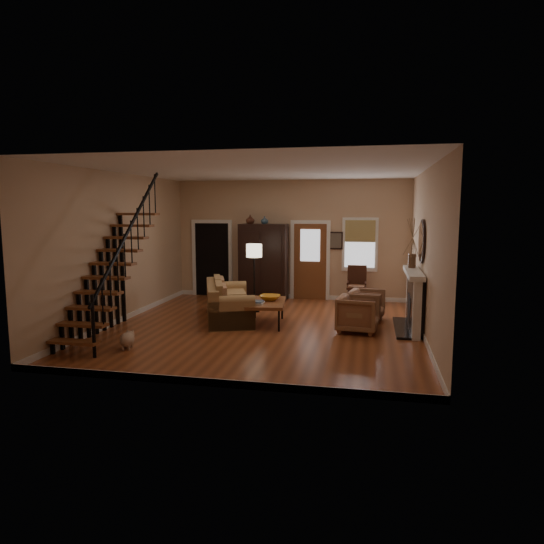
% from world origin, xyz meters
% --- Properties ---
extents(room, '(7.00, 7.33, 3.30)m').
position_xyz_m(room, '(-0.41, 1.76, 1.51)').
color(room, brown).
rests_on(room, ground).
extents(staircase, '(0.94, 2.80, 3.20)m').
position_xyz_m(staircase, '(-2.78, -1.30, 1.60)').
color(staircase, brown).
rests_on(staircase, ground).
extents(fireplace, '(0.33, 1.95, 2.30)m').
position_xyz_m(fireplace, '(3.13, 0.50, 0.74)').
color(fireplace, black).
rests_on(fireplace, ground).
extents(armoire, '(1.30, 0.60, 2.10)m').
position_xyz_m(armoire, '(-0.70, 3.15, 1.05)').
color(armoire, black).
rests_on(armoire, ground).
extents(vase_a, '(0.24, 0.24, 0.25)m').
position_xyz_m(vase_a, '(-1.05, 3.05, 2.22)').
color(vase_a, '#4C2619').
rests_on(vase_a, armoire).
extents(vase_b, '(0.20, 0.20, 0.21)m').
position_xyz_m(vase_b, '(-0.65, 3.05, 2.21)').
color(vase_b, '#334C60').
rests_on(vase_b, armoire).
extents(sofa, '(1.67, 2.44, 0.83)m').
position_xyz_m(sofa, '(-0.94, 0.60, 0.42)').
color(sofa, '#9E7648').
rests_on(sofa, ground).
extents(coffee_table, '(0.94, 1.43, 0.51)m').
position_xyz_m(coffee_table, '(-0.01, 0.31, 0.26)').
color(coffee_table, brown).
rests_on(coffee_table, ground).
extents(bowl, '(0.46, 0.46, 0.11)m').
position_xyz_m(bowl, '(0.04, 0.46, 0.57)').
color(bowl, orange).
rests_on(bowl, coffee_table).
extents(books, '(0.25, 0.34, 0.06)m').
position_xyz_m(books, '(-0.13, 0.01, 0.55)').
color(books, beige).
rests_on(books, coffee_table).
extents(armchair_left, '(0.91, 0.89, 0.75)m').
position_xyz_m(armchair_left, '(1.97, 0.07, 0.37)').
color(armchair_left, brown).
rests_on(armchair_left, ground).
extents(armchair_right, '(0.87, 0.85, 0.69)m').
position_xyz_m(armchair_right, '(2.14, 1.22, 0.35)').
color(armchair_right, brown).
rests_on(armchair_right, ground).
extents(floor_lamp, '(0.48, 0.48, 1.66)m').
position_xyz_m(floor_lamp, '(-0.58, 1.56, 0.83)').
color(floor_lamp, black).
rests_on(floor_lamp, ground).
extents(side_chair, '(0.54, 0.54, 1.02)m').
position_xyz_m(side_chair, '(1.85, 2.95, 0.51)').
color(side_chair, '#3B1D12').
rests_on(side_chair, ground).
extents(dog, '(0.34, 0.47, 0.31)m').
position_xyz_m(dog, '(-2.08, -2.02, 0.15)').
color(dog, tan).
rests_on(dog, ground).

